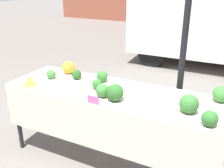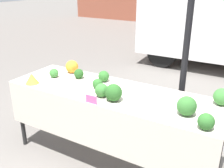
# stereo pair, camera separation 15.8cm
# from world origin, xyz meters

# --- Properties ---
(ground_plane) EXTENTS (40.00, 40.00, 0.00)m
(ground_plane) POSITION_xyz_m (0.00, 0.00, 0.00)
(ground_plane) COLOR slate
(tent_pole) EXTENTS (0.07, 0.07, 2.61)m
(tent_pole) POSITION_xyz_m (0.59, 0.58, 1.31)
(tent_pole) COLOR black
(tent_pole) RESTS_ON ground_plane
(market_table) EXTENTS (2.36, 0.74, 0.88)m
(market_table) POSITION_xyz_m (0.00, -0.07, 0.76)
(market_table) COLOR beige
(market_table) RESTS_ON ground_plane
(orange_cauliflower) EXTENTS (0.16, 0.16, 0.16)m
(orange_cauliflower) POSITION_xyz_m (-0.74, 0.25, 0.96)
(orange_cauliflower) COLOR orange
(orange_cauliflower) RESTS_ON market_table
(romanesco_head) EXTENTS (0.15, 0.15, 0.12)m
(romanesco_head) POSITION_xyz_m (-0.89, -0.27, 0.94)
(romanesco_head) COLOR #93B238
(romanesco_head) RESTS_ON market_table
(broccoli_head_0) EXTENTS (0.17, 0.17, 0.17)m
(broccoli_head_0) POSITION_xyz_m (0.13, -0.20, 0.96)
(broccoli_head_0) COLOR #285B23
(broccoli_head_0) RESTS_ON market_table
(broccoli_head_1) EXTENTS (0.16, 0.16, 0.16)m
(broccoli_head_1) POSITION_xyz_m (1.06, 0.24, 0.96)
(broccoli_head_1) COLOR #387533
(broccoli_head_1) RESTS_ON market_table
(broccoli_head_2) EXTENTS (0.14, 0.14, 0.14)m
(broccoli_head_2) POSITION_xyz_m (-0.02, -0.18, 0.95)
(broccoli_head_2) COLOR #387533
(broccoli_head_2) RESTS_ON market_table
(broccoli_head_3) EXTENTS (0.11, 0.11, 0.11)m
(broccoli_head_3) POSITION_xyz_m (-0.82, 0.01, 0.93)
(broccoli_head_3) COLOR #387533
(broccoli_head_3) RESTS_ON market_table
(broccoli_head_4) EXTENTS (0.17, 0.17, 0.17)m
(broccoli_head_4) POSITION_xyz_m (0.83, -0.13, 0.96)
(broccoli_head_4) COLOR #336B2D
(broccoli_head_4) RESTS_ON market_table
(broccoli_head_5) EXTENTS (0.11, 0.11, 0.11)m
(broccoli_head_5) POSITION_xyz_m (-0.17, -0.02, 0.93)
(broccoli_head_5) COLOR #2D6628
(broccoli_head_5) RESTS_ON market_table
(broccoli_head_6) EXTENTS (0.12, 0.12, 0.12)m
(broccoli_head_6) POSITION_xyz_m (-0.54, 0.13, 0.93)
(broccoli_head_6) COLOR #23511E
(broccoli_head_6) RESTS_ON market_table
(broccoli_head_7) EXTENTS (0.14, 0.14, 0.14)m
(broccoli_head_7) POSITION_xyz_m (1.02, -0.28, 0.94)
(broccoli_head_7) COLOR #2D6628
(broccoli_head_7) RESTS_ON market_table
(broccoli_head_8) EXTENTS (0.13, 0.13, 0.13)m
(broccoli_head_8) POSITION_xyz_m (-0.22, 0.19, 0.94)
(broccoli_head_8) COLOR #2D6628
(broccoli_head_8) RESTS_ON market_table
(price_sign) EXTENTS (0.12, 0.01, 0.08)m
(price_sign) POSITION_xyz_m (-0.02, -0.36, 0.92)
(price_sign) COLOR #F45B9E
(price_sign) RESTS_ON market_table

